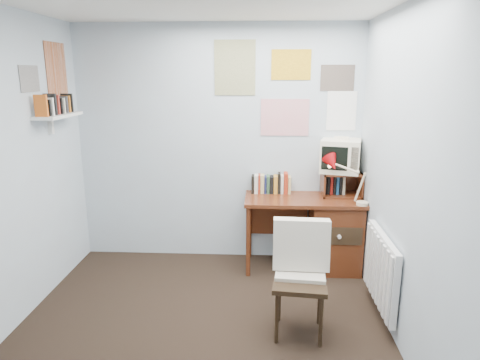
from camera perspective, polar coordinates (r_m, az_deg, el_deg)
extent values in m
plane|color=black|center=(3.42, -5.83, -21.71)|extent=(3.50, 3.50, 0.00)
cube|color=#A5B0BD|center=(4.57, -2.92, 4.64)|extent=(3.00, 0.02, 2.50)
cube|color=#A5B0BD|center=(3.02, 22.90, -1.31)|extent=(0.02, 3.50, 2.50)
cube|color=#5F2A15|center=(4.42, 8.50, -2.60)|extent=(1.20, 0.55, 0.03)
cube|color=#5F2A15|center=(4.58, 12.48, -7.18)|extent=(0.50, 0.50, 0.72)
cylinder|color=#5F2A15|center=(4.30, 1.09, -8.27)|extent=(0.04, 0.04, 0.72)
cylinder|color=#5F2A15|center=(4.74, 1.28, -6.12)|extent=(0.04, 0.04, 0.72)
cube|color=#5F2A15|center=(4.74, 5.06, -5.46)|extent=(0.64, 0.02, 0.30)
cube|color=black|center=(3.40, 7.99, -13.41)|extent=(0.48, 0.46, 0.86)
cube|color=#B00B10|center=(4.24, 16.16, -0.51)|extent=(0.29, 0.25, 0.42)
cube|color=#5F2A15|center=(4.54, 13.33, -0.49)|extent=(0.40, 0.30, 0.25)
cube|color=#EFE6C8|center=(4.50, 13.27, 3.38)|extent=(0.46, 0.44, 0.37)
cube|color=#5F2A15|center=(4.54, 5.33, -0.36)|extent=(0.60, 0.14, 0.22)
cube|color=white|center=(3.78, 18.31, -11.33)|extent=(0.09, 0.80, 0.60)
cube|color=white|center=(4.29, -23.08, 7.92)|extent=(0.20, 0.62, 0.24)
cube|color=white|center=(4.49, 6.10, 12.10)|extent=(1.20, 0.01, 0.90)
cube|color=white|center=(4.31, -24.72, 12.87)|extent=(0.01, 0.70, 0.60)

